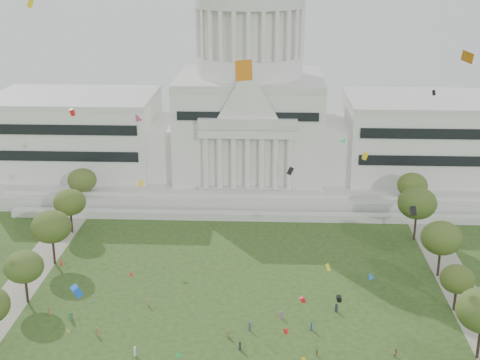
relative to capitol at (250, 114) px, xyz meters
name	(u,v)px	position (x,y,z in m)	size (l,w,h in m)	color
capitol	(250,114)	(0.00, 0.00, 0.00)	(160.00, 64.50, 91.30)	beige
path_left	(3,311)	(-48.00, -83.59, -22.28)	(8.00, 160.00, 0.04)	gray
path_right	(478,322)	(48.00, -83.59, -22.28)	(8.00, 160.00, 0.04)	gray
row_tree_l_3	(24,267)	(-44.09, -79.67, -14.09)	(8.12, 8.12, 11.55)	black
row_tree_r_3	(457,279)	(44.40, -79.10, -15.21)	(7.01, 7.01, 9.98)	black
row_tree_l_4	(51,227)	(-44.08, -61.17, -12.90)	(9.29, 9.29, 13.21)	black
row_tree_r_4	(442,238)	(44.76, -63.55, -13.01)	(9.19, 9.19, 13.06)	black
row_tree_l_5	(70,202)	(-45.22, -42.58, -13.88)	(8.33, 8.33, 11.85)	black
row_tree_r_5	(417,203)	(43.49, -43.40, -12.37)	(9.82, 9.82, 13.96)	black
row_tree_l_6	(82,180)	(-46.87, -24.45, -14.02)	(8.19, 8.19, 11.64)	black
row_tree_r_6	(412,185)	(45.96, -25.46, -13.79)	(8.42, 8.42, 11.97)	black
person_2	(396,353)	(29.48, -96.72, -21.41)	(0.86, 0.53, 1.76)	olive
person_10	(317,352)	(15.20, -96.76, -21.58)	(0.84, 0.46, 1.43)	olive
distant_crowd	(168,354)	(-11.65, -98.65, -21.44)	(64.08, 37.94, 1.93)	#994C8C
kite_swarm	(256,211)	(4.09, -103.35, 8.42)	(77.86, 96.90, 65.21)	black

